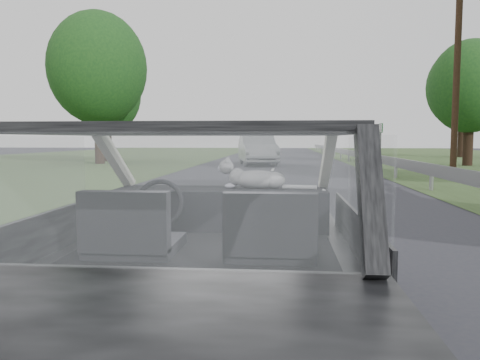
% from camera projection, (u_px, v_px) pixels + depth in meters
% --- Properties ---
extents(ground, '(140.00, 140.00, 0.00)m').
position_uv_depth(ground, '(209.00, 353.00, 3.00)').
color(ground, '#36363B').
rests_on(ground, ground).
extents(subject_car, '(1.80, 4.00, 1.45)m').
position_uv_depth(subject_car, '(208.00, 242.00, 2.94)').
color(subject_car, black).
rests_on(subject_car, ground).
extents(dashboard, '(1.58, 0.45, 0.30)m').
position_uv_depth(dashboard, '(221.00, 208.00, 3.55)').
color(dashboard, black).
rests_on(dashboard, subject_car).
extents(driver_seat, '(0.50, 0.72, 0.42)m').
position_uv_depth(driver_seat, '(131.00, 225.00, 2.68)').
color(driver_seat, black).
rests_on(driver_seat, subject_car).
extents(passenger_seat, '(0.50, 0.72, 0.42)m').
position_uv_depth(passenger_seat, '(271.00, 228.00, 2.60)').
color(passenger_seat, black).
rests_on(passenger_seat, subject_car).
extents(steering_wheel, '(0.36, 0.36, 0.04)m').
position_uv_depth(steering_wheel, '(159.00, 204.00, 3.29)').
color(steering_wheel, black).
rests_on(steering_wheel, dashboard).
extents(cat, '(0.55, 0.20, 0.24)m').
position_uv_depth(cat, '(258.00, 178.00, 3.54)').
color(cat, '#9A9A9A').
rests_on(cat, dashboard).
extents(guardrail, '(0.05, 90.00, 0.32)m').
position_uv_depth(guardrail, '(427.00, 169.00, 12.48)').
color(guardrail, '#999999').
rests_on(guardrail, ground).
extents(other_car, '(2.75, 5.15, 1.61)m').
position_uv_depth(other_car, '(257.00, 150.00, 24.96)').
color(other_car, '#B6B9BE').
rests_on(other_car, ground).
extents(highway_sign, '(0.11, 0.92, 2.29)m').
position_uv_depth(highway_sign, '(380.00, 143.00, 27.58)').
color(highway_sign, '#176F2B').
rests_on(highway_sign, ground).
extents(utility_pole, '(0.25, 0.25, 7.09)m').
position_uv_depth(utility_pole, '(457.00, 78.00, 16.72)').
color(utility_pole, '#4D3120').
rests_on(utility_pole, ground).
extents(tree_2, '(4.53, 4.53, 6.24)m').
position_uv_depth(tree_2, '(470.00, 105.00, 23.87)').
color(tree_2, '#153A17').
rests_on(tree_2, ground).
extents(tree_3, '(7.05, 7.05, 8.08)m').
position_uv_depth(tree_3, '(463.00, 103.00, 35.06)').
color(tree_3, '#153A17').
rests_on(tree_3, ground).
extents(tree_5, '(6.42, 6.42, 8.08)m').
position_uv_depth(tree_5, '(98.00, 90.00, 25.63)').
color(tree_5, '#153A17').
rests_on(tree_5, ground).
extents(tree_6, '(4.29, 4.29, 6.29)m').
position_uv_depth(tree_6, '(107.00, 110.00, 28.63)').
color(tree_6, '#153A17').
rests_on(tree_6, ground).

